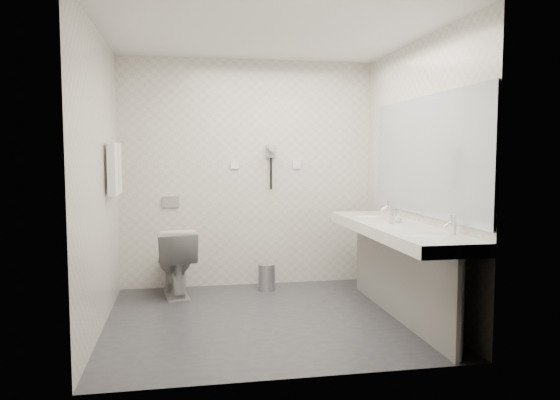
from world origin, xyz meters
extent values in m
plane|color=#2C2B31|center=(0.00, 0.00, 0.00)|extent=(2.80, 2.80, 0.00)
plane|color=silver|center=(0.00, 0.00, 2.50)|extent=(2.80, 2.80, 0.00)
plane|color=beige|center=(0.00, 1.30, 1.25)|extent=(2.80, 0.00, 2.80)
plane|color=beige|center=(0.00, -1.30, 1.25)|extent=(2.80, 0.00, 2.80)
plane|color=beige|center=(-1.40, 0.00, 1.25)|extent=(0.00, 2.60, 2.60)
plane|color=beige|center=(1.40, 0.00, 1.25)|extent=(0.00, 2.60, 2.60)
cube|color=silver|center=(1.12, -0.20, 0.80)|extent=(0.55, 2.20, 0.10)
cube|color=gray|center=(1.15, -0.20, 0.38)|extent=(0.03, 2.15, 0.75)
cylinder|color=silver|center=(1.18, -1.24, 0.38)|extent=(0.06, 0.06, 0.75)
cylinder|color=silver|center=(1.18, 0.84, 0.38)|extent=(0.06, 0.06, 0.75)
cube|color=#B2BCC6|center=(1.39, -0.20, 1.45)|extent=(0.02, 2.20, 1.05)
ellipsoid|color=white|center=(1.12, -0.85, 0.83)|extent=(0.40, 0.31, 0.05)
ellipsoid|color=white|center=(1.12, 0.45, 0.83)|extent=(0.40, 0.31, 0.05)
cylinder|color=silver|center=(1.32, -0.85, 0.92)|extent=(0.04, 0.04, 0.15)
cylinder|color=silver|center=(1.32, 0.45, 0.92)|extent=(0.04, 0.04, 0.15)
imported|color=beige|center=(1.09, -0.15, 0.90)|extent=(0.05, 0.05, 0.10)
imported|color=beige|center=(1.20, -0.07, 0.89)|extent=(0.07, 0.07, 0.08)
cylinder|color=silver|center=(1.25, 0.10, 0.90)|extent=(0.07, 0.07, 0.10)
cylinder|color=silver|center=(1.25, 0.17, 0.90)|extent=(0.07, 0.07, 0.11)
imported|color=white|center=(-0.81, 0.96, 0.36)|extent=(0.48, 0.75, 0.71)
cube|color=#B2B5BA|center=(-0.85, 1.29, 0.95)|extent=(0.18, 0.02, 0.12)
cylinder|color=#B2B5BA|center=(0.16, 1.01, 0.13)|extent=(0.19, 0.19, 0.27)
cylinder|color=#B2B5BA|center=(0.16, 1.01, 0.27)|extent=(0.19, 0.19, 0.02)
cylinder|color=silver|center=(-1.35, 0.55, 1.55)|extent=(0.02, 0.62, 0.02)
cube|color=white|center=(-1.34, 0.41, 1.33)|extent=(0.07, 0.24, 0.48)
cube|color=white|center=(-1.34, 0.69, 1.33)|extent=(0.07, 0.24, 0.48)
cube|color=#98999E|center=(0.25, 1.27, 1.50)|extent=(0.10, 0.04, 0.14)
cylinder|color=#98999E|center=(0.25, 1.20, 1.53)|extent=(0.08, 0.14, 0.08)
cylinder|color=black|center=(0.25, 1.26, 1.25)|extent=(0.02, 0.02, 0.35)
cube|color=white|center=(-0.15, 1.29, 1.35)|extent=(0.09, 0.02, 0.09)
cube|color=white|center=(0.55, 1.29, 1.35)|extent=(0.09, 0.02, 0.09)
camera|label=1|loc=(-0.72, -4.62, 1.46)|focal=34.35mm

